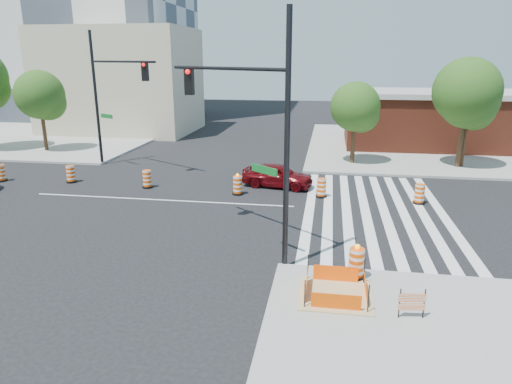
# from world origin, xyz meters

# --- Properties ---
(ground) EXTENTS (120.00, 120.00, 0.00)m
(ground) POSITION_xyz_m (0.00, 0.00, 0.00)
(ground) COLOR black
(ground) RESTS_ON ground
(sidewalk_ne) EXTENTS (22.00, 22.00, 0.15)m
(sidewalk_ne) POSITION_xyz_m (18.00, 18.00, 0.07)
(sidewalk_ne) COLOR gray
(sidewalk_ne) RESTS_ON ground
(sidewalk_nw) EXTENTS (22.00, 22.00, 0.15)m
(sidewalk_nw) POSITION_xyz_m (-18.00, 18.00, 0.07)
(sidewalk_nw) COLOR gray
(sidewalk_nw) RESTS_ON ground
(crosswalk_east) EXTENTS (6.75, 13.50, 0.01)m
(crosswalk_east) POSITION_xyz_m (10.95, 0.00, 0.01)
(crosswalk_east) COLOR silver
(crosswalk_east) RESTS_ON ground
(lane_centerline) EXTENTS (14.00, 0.12, 0.01)m
(lane_centerline) POSITION_xyz_m (0.00, 0.00, 0.01)
(lane_centerline) COLOR silver
(lane_centerline) RESTS_ON ground
(excavation_pit) EXTENTS (2.20, 2.20, 0.90)m
(excavation_pit) POSITION_xyz_m (9.00, -9.00, 0.22)
(excavation_pit) COLOR tan
(excavation_pit) RESTS_ON ground
(brick_storefront) EXTENTS (16.50, 8.50, 4.60)m
(brick_storefront) POSITION_xyz_m (18.00, 18.00, 2.32)
(brick_storefront) COLOR maroon
(brick_storefront) RESTS_ON ground
(beige_midrise) EXTENTS (14.00, 10.00, 10.00)m
(beige_midrise) POSITION_xyz_m (-12.00, 22.00, 5.00)
(beige_midrise) COLOR #C5B996
(beige_midrise) RESTS_ON ground
(red_coupe) EXTENTS (4.30, 2.40, 1.38)m
(red_coupe) POSITION_xyz_m (5.75, 3.52, 0.69)
(red_coupe) COLOR #57070C
(red_coupe) RESTS_ON ground
(signal_pole_se) EXTENTS (5.21, 4.12, 8.59)m
(signal_pole_se) POSITION_xyz_m (5.81, -5.84, 5.25)
(signal_pole_se) COLOR black
(signal_pole_se) RESTS_ON ground
(signal_pole_nw) EXTENTS (5.79, 3.53, 8.79)m
(signal_pole_nw) POSITION_xyz_m (-5.53, 6.50, 5.37)
(signal_pole_nw) COLOR black
(signal_pole_nw) RESTS_ON ground
(pit_drum) EXTENTS (0.62, 0.62, 1.22)m
(pit_drum) POSITION_xyz_m (9.66, -7.75, 0.66)
(pit_drum) COLOR black
(pit_drum) RESTS_ON ground
(barricade) EXTENTS (0.76, 0.14, 0.89)m
(barricade) POSITION_xyz_m (11.08, -9.94, 0.64)
(barricade) COLOR #E94D04
(barricade) RESTS_ON ground
(tree_north_b) EXTENTS (3.72, 3.72, 6.33)m
(tree_north_b) POSITION_xyz_m (-13.49, 10.82, 4.25)
(tree_north_b) COLOR #382314
(tree_north_b) RESTS_ON ground
(tree_north_c) EXTENTS (3.37, 3.35, 5.69)m
(tree_north_c) POSITION_xyz_m (10.29, 10.14, 3.82)
(tree_north_c) COLOR #382314
(tree_north_c) RESTS_ON ground
(tree_north_d) EXTENTS (3.82, 3.82, 6.49)m
(tree_north_d) POSITION_xyz_m (17.54, 10.22, 4.36)
(tree_north_d) COLOR #382314
(tree_north_d) RESTS_ON ground
(tree_north_e) EXTENTS (4.28, 4.28, 7.27)m
(tree_north_e) POSITION_xyz_m (17.27, 10.00, 4.88)
(tree_north_e) COLOR #382314
(tree_north_e) RESTS_ON ground
(median_drum_0) EXTENTS (0.60, 0.60, 1.02)m
(median_drum_0) POSITION_xyz_m (-10.86, 2.11, 0.48)
(median_drum_0) COLOR black
(median_drum_0) RESTS_ON ground
(median_drum_1) EXTENTS (0.60, 0.60, 1.02)m
(median_drum_1) POSITION_xyz_m (-6.56, 2.53, 0.48)
(median_drum_1) COLOR black
(median_drum_1) RESTS_ON ground
(median_drum_2) EXTENTS (0.60, 0.60, 1.02)m
(median_drum_2) POSITION_xyz_m (-1.60, 2.15, 0.48)
(median_drum_2) COLOR black
(median_drum_2) RESTS_ON ground
(median_drum_3) EXTENTS (0.60, 0.60, 1.18)m
(median_drum_3) POSITION_xyz_m (3.79, 1.64, 0.49)
(median_drum_3) COLOR black
(median_drum_3) RESTS_ON ground
(median_drum_4) EXTENTS (0.60, 0.60, 1.02)m
(median_drum_4) POSITION_xyz_m (8.32, 1.87, 0.48)
(median_drum_4) COLOR black
(median_drum_4) RESTS_ON ground
(median_drum_5) EXTENTS (0.60, 0.60, 1.02)m
(median_drum_5) POSITION_xyz_m (13.28, 1.49, 0.48)
(median_drum_5) COLOR black
(median_drum_5) RESTS_ON ground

